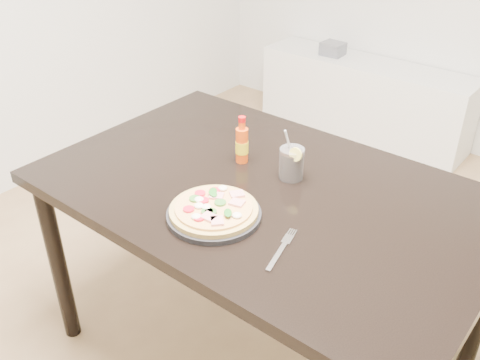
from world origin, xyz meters
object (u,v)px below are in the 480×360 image
Objects in this scene: plate at (214,215)px; fork at (282,248)px; pizza at (214,209)px; media_console at (363,99)px; cola_cup at (291,164)px; hot_sauce_bottle at (242,144)px; dining_table at (264,208)px.

fork is (0.23, 0.00, -0.01)m from plate.
pizza reaches higher than media_console.
plate is 1.56× the size of cola_cup.
hot_sauce_bottle reaches higher than plate.
hot_sauce_bottle is (-0.15, 0.08, 0.15)m from dining_table.
fork is at bearing -38.51° from hot_sauce_bottle.
pizza is 2.30m from media_console.
fork is (0.24, 0.00, -0.02)m from pizza.
fork is at bearing -59.23° from cola_cup.
dining_table is at bearing 86.48° from pizza.
cola_cup is at bearing 5.08° from hot_sauce_bottle.
hot_sauce_bottle reaches higher than media_console.
media_console is (-0.64, 1.84, -0.55)m from cola_cup.
fork is 0.13× the size of media_console.
cola_cup is 0.93× the size of fork.
hot_sauce_bottle is at bearing -76.22° from media_console.
dining_table is 5.16× the size of plate.
fork is (0.22, -0.22, 0.09)m from dining_table.
hot_sauce_bottle is 0.12× the size of media_console.
dining_table is 1.00× the size of media_console.
cola_cup reaches higher than plate.
pizza is 0.18× the size of media_console.
plate is (-0.01, -0.22, 0.09)m from dining_table.
plate is 0.19× the size of media_console.
plate is 1.45× the size of fork.
hot_sauce_bottle is 0.88× the size of fork.
pizza is at bearing -179.04° from plate.
fork is (0.38, -0.30, -0.06)m from hot_sauce_bottle.
pizza is at bearing -98.47° from cola_cup.
pizza is at bearing -65.18° from hot_sauce_bottle.
plate is 0.23m from fork.
media_console is (-0.83, 2.16, -0.50)m from fork.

